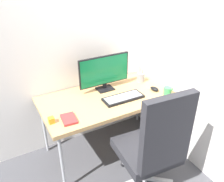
{
  "coord_description": "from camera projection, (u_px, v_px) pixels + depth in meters",
  "views": [
    {
      "loc": [
        -1.01,
        -1.92,
        1.97
      ],
      "look_at": [
        0.02,
        -0.07,
        0.82
      ],
      "focal_mm": 37.76,
      "sensor_mm": 36.0,
      "label": 1
    }
  ],
  "objects": [
    {
      "name": "notebook",
      "position": [
        69.0,
        119.0,
        2.13
      ],
      "size": [
        0.14,
        0.19,
        0.02
      ],
      "primitive_type": "cube",
      "rotation": [
        0.0,
        0.0,
        -0.09
      ],
      "color": "#B23333",
      "rests_on": "desk"
    },
    {
      "name": "desk",
      "position": [
        107.0,
        100.0,
        2.52
      ],
      "size": [
        1.4,
        0.74,
        0.72
      ],
      "color": "tan",
      "rests_on": "ground_plane"
    },
    {
      "name": "mouse",
      "position": [
        154.0,
        89.0,
        2.61
      ],
      "size": [
        0.08,
        0.12,
        0.04
      ],
      "primitive_type": "ellipsoid",
      "rotation": [
        0.0,
        0.0,
        0.25
      ],
      "color": "black",
      "rests_on": "desk"
    },
    {
      "name": "keyboard",
      "position": [
        123.0,
        98.0,
        2.46
      ],
      "size": [
        0.43,
        0.18,
        0.03
      ],
      "color": "black",
      "rests_on": "desk"
    },
    {
      "name": "monitor",
      "position": [
        104.0,
        72.0,
        2.56
      ],
      "size": [
        0.59,
        0.15,
        0.39
      ],
      "color": "black",
      "rests_on": "desk"
    },
    {
      "name": "wall_side_right",
      "position": [
        185.0,
        29.0,
        2.29
      ],
      "size": [
        0.04,
        2.51,
        2.8
      ],
      "primitive_type": "cube",
      "color": "white",
      "rests_on": "ground_plane"
    },
    {
      "name": "pen_holder",
      "position": [
        141.0,
        77.0,
        2.8
      ],
      "size": [
        0.09,
        0.09,
        0.19
      ],
      "color": "gray",
      "rests_on": "desk"
    },
    {
      "name": "office_chair",
      "position": [
        154.0,
        146.0,
        2.04
      ],
      "size": [
        0.59,
        0.62,
        1.15
      ],
      "color": "black",
      "rests_on": "ground_plane"
    },
    {
      "name": "ground_plane",
      "position": [
        108.0,
        148.0,
        2.85
      ],
      "size": [
        8.0,
        8.0,
        0.0
      ],
      "primitive_type": "plane",
      "color": "#4C4C51"
    },
    {
      "name": "desk_clamp_accessory",
      "position": [
        51.0,
        120.0,
        2.08
      ],
      "size": [
        0.05,
        0.05,
        0.06
      ],
      "primitive_type": "cube",
      "color": "orange",
      "rests_on": "desk"
    },
    {
      "name": "coffee_mug",
      "position": [
        168.0,
        91.0,
        2.53
      ],
      "size": [
        0.12,
        0.08,
        0.08
      ],
      "color": "#3FAD59",
      "rests_on": "desk"
    },
    {
      "name": "wall_back",
      "position": [
        89.0,
        24.0,
        2.48
      ],
      "size": [
        3.17,
        0.04,
        2.8
      ],
      "primitive_type": "cube",
      "color": "white",
      "rests_on": "ground_plane"
    }
  ]
}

